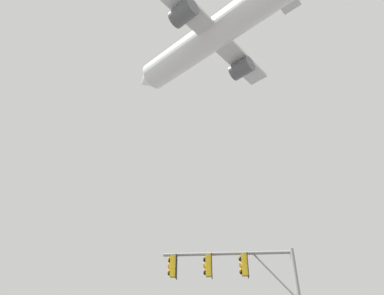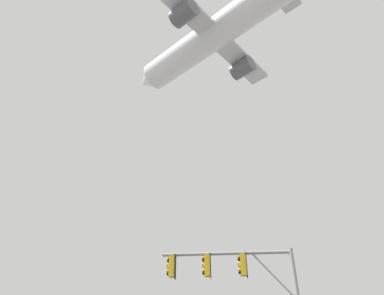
{
  "view_description": "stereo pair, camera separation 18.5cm",
  "coord_description": "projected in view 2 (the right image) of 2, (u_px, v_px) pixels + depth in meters",
  "views": [
    {
      "loc": [
        0.92,
        -6.42,
        1.69
      ],
      "look_at": [
        1.49,
        15.55,
        15.68
      ],
      "focal_mm": 32.17,
      "sensor_mm": 36.0,
      "label": 1
    },
    {
      "loc": [
        1.1,
        -6.42,
        1.69
      ],
      "look_at": [
        1.49,
        15.55,
        15.68
      ],
      "focal_mm": 32.17,
      "sensor_mm": 36.0,
      "label": 2
    }
  ],
  "objects": [
    {
      "name": "airplane",
      "position": [
        211.0,
        37.0,
        47.95
      ],
      "size": [
        23.82,
        22.67,
        7.98
      ],
      "color": "white"
    },
    {
      "name": "signal_pole_near",
      "position": [
        241.0,
        282.0,
        14.72
      ],
      "size": [
        5.81,
        0.88,
        6.11
      ],
      "color": "gray",
      "rests_on": "ground"
    }
  ]
}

